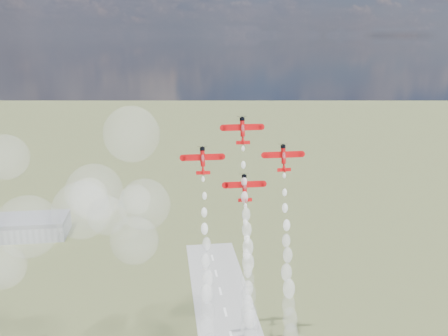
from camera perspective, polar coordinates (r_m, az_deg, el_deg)
hangar at (r=351.24m, az=-22.35°, el=-6.55°), size 50.00×28.00×13.00m
plane_lead at (r=144.69m, az=2.24°, el=4.60°), size 11.91×4.68×8.33m
plane_left at (r=142.72m, az=-2.58°, el=0.98°), size 11.91×4.68×8.33m
plane_right at (r=146.89m, az=7.17°, el=1.29°), size 11.91×4.68×8.33m
plane_slot at (r=144.39m, az=2.49°, el=-2.33°), size 11.91×4.68×8.33m
smoke_trail_lead at (r=149.11m, az=2.96°, el=-14.44°), size 5.23×17.45×55.65m
smoke_trail_left at (r=149.95m, az=-1.87°, el=-18.07°), size 5.64×17.99×56.27m
smoke_trail_right at (r=154.06m, az=7.90°, el=-17.13°), size 5.23×17.77×56.28m
drifted_smoke_cloud at (r=170.37m, az=-15.94°, el=-4.01°), size 63.27×35.23×58.50m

